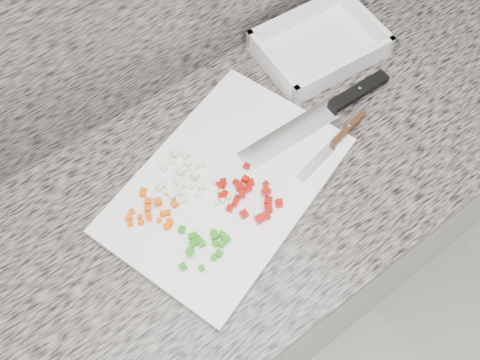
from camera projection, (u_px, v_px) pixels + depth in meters
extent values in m
cube|color=silver|center=(216.00, 274.00, 1.50)|extent=(3.92, 0.62, 0.86)
cube|color=slate|center=(207.00, 206.00, 1.10)|extent=(3.96, 0.64, 0.04)
cube|color=slate|center=(97.00, 3.00, 0.93)|extent=(3.92, 0.02, 0.60)
cube|color=white|center=(226.00, 185.00, 1.09)|extent=(0.57, 0.46, 0.02)
cube|color=#F65405|center=(169.00, 222.00, 1.04)|extent=(0.02, 0.02, 0.01)
cube|color=#F65405|center=(175.00, 204.00, 1.06)|extent=(0.01, 0.01, 0.01)
cube|color=#F65405|center=(167.00, 227.00, 1.03)|extent=(0.01, 0.01, 0.01)
cube|color=#F65405|center=(143.00, 191.00, 1.07)|extent=(0.02, 0.02, 0.01)
cube|color=#F65405|center=(132.00, 212.00, 1.05)|extent=(0.01, 0.01, 0.01)
cube|color=#F65405|center=(128.00, 218.00, 1.04)|extent=(0.01, 0.01, 0.01)
cube|color=#F65405|center=(143.00, 194.00, 1.07)|extent=(0.02, 0.02, 0.01)
cube|color=#F65405|center=(130.00, 223.00, 1.04)|extent=(0.01, 0.01, 0.01)
cube|color=#F65405|center=(163.00, 214.00, 1.05)|extent=(0.01, 0.01, 0.01)
cube|color=#F65405|center=(157.00, 201.00, 1.05)|extent=(0.01, 0.01, 0.01)
cube|color=#F65405|center=(159.00, 201.00, 1.06)|extent=(0.02, 0.02, 0.01)
cube|color=#F65405|center=(148.00, 201.00, 1.05)|extent=(0.02, 0.02, 0.01)
cube|color=#F65405|center=(158.00, 202.00, 1.05)|extent=(0.02, 0.02, 0.01)
cube|color=#F65405|center=(168.00, 213.00, 1.05)|extent=(0.01, 0.01, 0.01)
cube|color=#F65405|center=(141.00, 222.00, 1.04)|extent=(0.01, 0.01, 0.01)
cube|color=#F65405|center=(147.00, 208.00, 1.04)|extent=(0.02, 0.02, 0.01)
cube|color=#F65405|center=(149.00, 217.00, 1.03)|extent=(0.02, 0.02, 0.01)
cube|color=#F65405|center=(140.00, 217.00, 1.04)|extent=(0.01, 0.01, 0.01)
cube|color=#F65405|center=(159.00, 220.00, 1.04)|extent=(0.01, 0.01, 0.01)
cube|color=silver|center=(173.00, 195.00, 1.06)|extent=(0.02, 0.02, 0.01)
cube|color=silver|center=(181.00, 186.00, 1.07)|extent=(0.01, 0.01, 0.01)
cube|color=silver|center=(173.00, 161.00, 1.10)|extent=(0.01, 0.01, 0.01)
cube|color=silver|center=(188.00, 163.00, 1.10)|extent=(0.02, 0.02, 0.01)
cube|color=silver|center=(167.00, 192.00, 1.07)|extent=(0.01, 0.01, 0.01)
cube|color=silver|center=(180.00, 200.00, 1.06)|extent=(0.02, 0.02, 0.01)
cube|color=silver|center=(193.00, 169.00, 1.09)|extent=(0.02, 0.02, 0.01)
cube|color=silver|center=(191.00, 186.00, 1.08)|extent=(0.01, 0.01, 0.01)
cube|color=silver|center=(184.00, 200.00, 1.06)|extent=(0.01, 0.01, 0.01)
cube|color=silver|center=(202.00, 186.00, 1.07)|extent=(0.02, 0.02, 0.01)
cube|color=silver|center=(184.00, 193.00, 1.07)|extent=(0.01, 0.01, 0.01)
cube|color=silver|center=(165.00, 169.00, 1.09)|extent=(0.01, 0.01, 0.01)
cube|color=silver|center=(162.00, 183.00, 1.08)|extent=(0.02, 0.02, 0.01)
cube|color=silver|center=(159.00, 187.00, 1.07)|extent=(0.02, 0.02, 0.01)
cube|color=silver|center=(176.00, 155.00, 1.11)|extent=(0.02, 0.02, 0.01)
cube|color=silver|center=(202.00, 164.00, 1.10)|extent=(0.02, 0.02, 0.01)
cube|color=silver|center=(174.00, 151.00, 1.11)|extent=(0.02, 0.02, 0.01)
cube|color=silver|center=(163.00, 166.00, 1.10)|extent=(0.02, 0.02, 0.01)
cube|color=silver|center=(179.00, 193.00, 1.07)|extent=(0.01, 0.01, 0.01)
cube|color=silver|center=(195.00, 175.00, 1.09)|extent=(0.01, 0.01, 0.01)
cube|color=silver|center=(181.00, 170.00, 1.08)|extent=(0.01, 0.01, 0.01)
cube|color=silver|center=(180.00, 191.00, 1.07)|extent=(0.01, 0.01, 0.01)
cube|color=silver|center=(182.00, 172.00, 1.08)|extent=(0.01, 0.01, 0.01)
cube|color=silver|center=(199.00, 194.00, 1.07)|extent=(0.01, 0.01, 0.01)
cube|color=silver|center=(195.00, 175.00, 1.07)|extent=(0.02, 0.02, 0.01)
cube|color=silver|center=(178.00, 180.00, 1.08)|extent=(0.02, 0.02, 0.01)
cube|color=silver|center=(186.00, 155.00, 1.11)|extent=(0.01, 0.01, 0.01)
cube|color=#1C870C|center=(202.00, 268.00, 0.99)|extent=(0.01, 0.01, 0.01)
cube|color=#1C870C|center=(190.00, 252.00, 1.00)|extent=(0.02, 0.02, 0.01)
cube|color=#1C870C|center=(182.00, 230.00, 1.03)|extent=(0.02, 0.02, 0.01)
cube|color=#1C870C|center=(226.00, 239.00, 1.02)|extent=(0.01, 0.01, 0.01)
cube|color=#1C870C|center=(222.00, 234.00, 1.03)|extent=(0.01, 0.01, 0.01)
cube|color=#1C870C|center=(215.00, 243.00, 1.02)|extent=(0.01, 0.01, 0.01)
cube|color=#1C870C|center=(193.00, 243.00, 1.02)|extent=(0.01, 0.01, 0.01)
cube|color=#1C870C|center=(214.00, 233.00, 1.03)|extent=(0.02, 0.02, 0.01)
cube|color=#1C870C|center=(183.00, 267.00, 0.99)|extent=(0.01, 0.01, 0.01)
cube|color=#1C870C|center=(222.00, 244.00, 1.02)|extent=(0.02, 0.02, 0.01)
cube|color=#1C870C|center=(202.00, 243.00, 1.02)|extent=(0.02, 0.02, 0.01)
cube|color=#1C870C|center=(219.00, 253.00, 1.01)|extent=(0.02, 0.02, 0.01)
cube|color=#1C870C|center=(191.00, 236.00, 1.02)|extent=(0.02, 0.02, 0.01)
cube|color=#1C870C|center=(195.00, 235.00, 1.03)|extent=(0.01, 0.01, 0.01)
cube|color=#1C870C|center=(199.00, 239.00, 1.02)|extent=(0.01, 0.01, 0.01)
cube|color=#1C870C|center=(214.00, 258.00, 1.00)|extent=(0.01, 0.01, 0.01)
cube|color=#1C870C|center=(215.00, 236.00, 1.02)|extent=(0.02, 0.02, 0.01)
cube|color=#A10A02|center=(230.00, 208.00, 1.05)|extent=(0.02, 0.02, 0.01)
cube|color=#A10A02|center=(239.00, 186.00, 1.07)|extent=(0.02, 0.02, 0.01)
cube|color=#A10A02|center=(268.00, 201.00, 1.06)|extent=(0.02, 0.02, 0.01)
cube|color=#A10A02|center=(248.00, 189.00, 1.07)|extent=(0.01, 0.01, 0.01)
cube|color=#A10A02|center=(244.00, 214.00, 1.04)|extent=(0.02, 0.02, 0.01)
cube|color=#A10A02|center=(268.00, 208.00, 1.05)|extent=(0.02, 0.02, 0.01)
cube|color=#A10A02|center=(221.00, 196.00, 1.06)|extent=(0.02, 0.02, 0.01)
cube|color=#A10A02|center=(250.00, 183.00, 1.08)|extent=(0.02, 0.02, 0.01)
cube|color=#A10A02|center=(279.00, 202.00, 1.06)|extent=(0.02, 0.02, 0.01)
cube|color=#A10A02|center=(237.00, 199.00, 1.06)|extent=(0.02, 0.02, 0.01)
cube|color=#A10A02|center=(247.00, 166.00, 1.10)|extent=(0.02, 0.02, 0.01)
cube|color=#A10A02|center=(259.00, 219.00, 1.04)|extent=(0.02, 0.02, 0.01)
cube|color=#A10A02|center=(245.00, 179.00, 1.07)|extent=(0.02, 0.02, 0.01)
cube|color=#A10A02|center=(266.00, 216.00, 1.04)|extent=(0.02, 0.02, 0.01)
cube|color=#A10A02|center=(242.00, 193.00, 1.05)|extent=(0.02, 0.02, 0.01)
cube|color=#A10A02|center=(221.00, 185.00, 1.07)|extent=(0.02, 0.02, 0.01)
cube|color=#A10A02|center=(266.00, 184.00, 1.07)|extent=(0.01, 0.01, 0.01)
cube|color=#A10A02|center=(223.00, 182.00, 1.08)|extent=(0.02, 0.02, 0.01)
cube|color=#A10A02|center=(225.00, 194.00, 1.07)|extent=(0.02, 0.02, 0.01)
cube|color=#A10A02|center=(279.00, 204.00, 1.06)|extent=(0.02, 0.02, 0.01)
cube|color=#A10A02|center=(235.00, 203.00, 1.06)|extent=(0.02, 0.02, 0.01)
cube|color=#A10A02|center=(236.00, 182.00, 1.08)|extent=(0.01, 0.01, 0.01)
cube|color=#A10A02|center=(266.00, 192.00, 1.05)|extent=(0.02, 0.02, 0.01)
cube|color=beige|center=(217.00, 202.00, 1.06)|extent=(0.01, 0.01, 0.01)
cube|color=beige|center=(223.00, 193.00, 1.07)|extent=(0.01, 0.01, 0.01)
cube|color=beige|center=(223.00, 201.00, 1.06)|extent=(0.01, 0.01, 0.01)
cube|color=beige|center=(223.00, 200.00, 1.06)|extent=(0.01, 0.01, 0.01)
cube|color=beige|center=(219.00, 190.00, 1.07)|extent=(0.01, 0.01, 0.01)
cube|color=beige|center=(225.00, 191.00, 1.07)|extent=(0.01, 0.01, 0.01)
cube|color=beige|center=(229.00, 197.00, 1.06)|extent=(0.01, 0.01, 0.01)
cube|color=beige|center=(214.00, 182.00, 1.08)|extent=(0.01, 0.01, 0.01)
cube|color=white|center=(289.00, 135.00, 1.14)|extent=(0.24, 0.06, 0.00)
cube|color=black|center=(359.00, 91.00, 1.18)|extent=(0.15, 0.03, 0.02)
cylinder|color=white|center=(360.00, 88.00, 1.18)|extent=(0.01, 0.01, 0.00)
cube|color=white|center=(316.00, 163.00, 1.10)|extent=(0.11, 0.04, 0.00)
cube|color=#432310|center=(348.00, 129.00, 1.14)|extent=(0.11, 0.03, 0.02)
cylinder|color=white|center=(349.00, 126.00, 1.13)|extent=(0.01, 0.01, 0.00)
cube|color=white|center=(318.00, 50.00, 1.26)|extent=(0.29, 0.22, 0.01)
cube|color=white|center=(297.00, 16.00, 1.27)|extent=(0.28, 0.04, 0.04)
cube|color=white|center=(345.00, 68.00, 1.20)|extent=(0.28, 0.04, 0.04)
cube|color=white|center=(365.00, 19.00, 1.27)|extent=(0.03, 0.20, 0.04)
cube|color=white|center=(272.00, 65.00, 1.20)|extent=(0.03, 0.20, 0.04)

